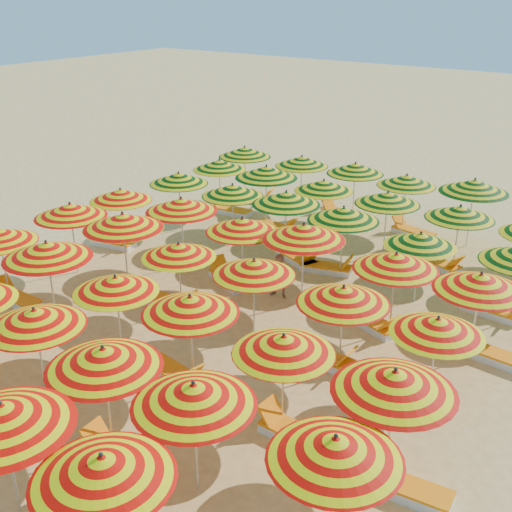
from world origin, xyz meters
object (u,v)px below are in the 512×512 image
(umbrella_4, at_px, (102,468))
(umbrella_23, at_px, (438,326))
(umbrella_17, at_px, (395,381))
(lounger_15, at_px, (492,355))
(umbrella_11, at_px, (335,448))
(umbrella_27, at_px, (304,232))
(umbrella_25, at_px, (181,205))
(lounger_8, at_px, (404,488))
(lounger_18, at_px, (493,311))
(umbrella_14, at_px, (116,285))
(lounger_12, at_px, (177,258))
(umbrella_37, at_px, (266,172))
(lounger_13, at_px, (228,279))
(lounger_19, at_px, (231,210))
(umbrella_30, at_px, (179,178))
(lounger_11, at_px, (114,243))
(umbrella_44, at_px, (355,169))
(lounger_7, at_px, (296,434))
(lounger_6, at_px, (174,374))
(umbrella_46, at_px, (474,186))
(lounger_14, at_px, (372,323))
(lounger_24, at_px, (339,213))
(umbrella_39, at_px, (388,198))
(lounger_10, at_px, (323,358))
(umbrella_9, at_px, (103,358))
(umbrella_40, at_px, (460,212))
(umbrella_45, at_px, (407,181))
(umbrella_3, at_px, (2,416))
(lounger_4, at_px, (121,457))
(umbrella_24, at_px, (121,195))
(umbrella_36, at_px, (219,165))
(umbrella_16, at_px, (284,345))
(umbrella_21, at_px, (254,268))
(umbrella_32, at_px, (286,198))
(lounger_21, at_px, (438,264))
(umbrella_18, at_px, (70,210))
(umbrella_43, at_px, (302,161))
(lounger_9, at_px, (171,303))
(lounger_25, at_px, (413,232))
(umbrella_26, at_px, (242,225))
(umbrella_33, at_px, (344,214))
(umbrella_31, at_px, (232,191))
(lounger_23, at_px, (255,198))
(umbrella_22, at_px, (343,295))
(umbrella_10, at_px, (194,395))
(lounger_20, at_px, (277,228))
(umbrella_8, at_px, (35,318))
(umbrella_20, at_px, (179,251))
(umbrella_42, at_px, (245,152))
(lounger_17, at_px, (327,268))

(umbrella_4, relative_size, umbrella_23, 0.96)
(umbrella_17, distance_m, lounger_15, 5.86)
(umbrella_11, xyz_separation_m, umbrella_27, (-5.27, 7.49, 0.18))
(umbrella_11, relative_size, umbrella_25, 1.03)
(lounger_8, relative_size, lounger_18, 1.01)
(umbrella_14, bearing_deg, lounger_12, 118.94)
(umbrella_37, bearing_deg, lounger_13, -68.41)
(umbrella_14, relative_size, lounger_19, 1.57)
(umbrella_30, height_order, lounger_11, umbrella_30)
(umbrella_11, height_order, umbrella_44, umbrella_44)
(lounger_7, bearing_deg, umbrella_30, -35.58)
(lounger_6, distance_m, lounger_13, 5.57)
(umbrella_46, bearing_deg, lounger_14, -90.50)
(lounger_15, distance_m, lounger_24, 11.34)
(umbrella_39, bearing_deg, umbrella_44, 134.47)
(lounger_10, distance_m, lounger_14, 2.41)
(umbrella_17, bearing_deg, umbrella_9, -152.75)
(umbrella_40, height_order, umbrella_45, umbrella_40)
(umbrella_17, height_order, lounger_15, umbrella_17)
(umbrella_3, xyz_separation_m, umbrella_14, (-2.65, 4.96, -0.23))
(lounger_4, bearing_deg, umbrella_24, -48.25)
(umbrella_4, height_order, umbrella_36, umbrella_4)
(umbrella_16, relative_size, lounger_11, 1.41)
(lounger_19, bearing_deg, umbrella_21, 124.84)
(umbrella_32, distance_m, lounger_24, 5.39)
(umbrella_17, relative_size, lounger_21, 1.43)
(umbrella_18, relative_size, lounger_12, 1.43)
(umbrella_43, bearing_deg, lounger_14, -46.68)
(umbrella_21, xyz_separation_m, lounger_12, (-5.20, 2.57, -1.92))
(lounger_4, distance_m, lounger_19, 15.31)
(umbrella_40, bearing_deg, umbrella_30, -166.55)
(lounger_9, relative_size, lounger_21, 0.96)
(lounger_25, bearing_deg, umbrella_24, 53.41)
(lounger_9, distance_m, lounger_13, 2.34)
(lounger_14, bearing_deg, umbrella_26, -159.84)
(umbrella_40, bearing_deg, umbrella_33, -138.98)
(umbrella_31, distance_m, umbrella_40, 7.84)
(umbrella_14, bearing_deg, umbrella_31, 106.80)
(umbrella_21, distance_m, lounger_21, 8.01)
(umbrella_26, distance_m, lounger_23, 8.98)
(umbrella_31, relative_size, umbrella_40, 0.97)
(umbrella_22, relative_size, umbrella_30, 1.07)
(umbrella_4, distance_m, umbrella_10, 2.23)
(umbrella_4, height_order, umbrella_23, umbrella_4)
(umbrella_24, distance_m, lounger_20, 6.17)
(umbrella_8, relative_size, umbrella_20, 1.05)
(umbrella_26, bearing_deg, umbrella_42, 126.31)
(umbrella_24, distance_m, umbrella_43, 8.10)
(umbrella_32, relative_size, lounger_19, 1.68)
(lounger_14, xyz_separation_m, lounger_17, (-2.94, 2.56, 0.00))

